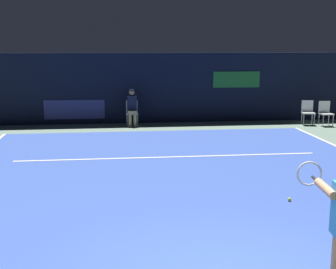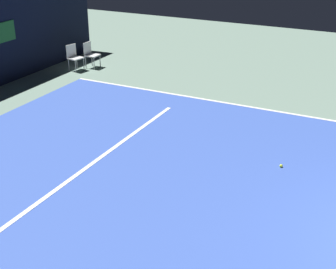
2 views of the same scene
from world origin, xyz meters
The scene contains 7 objects.
ground_plane centered at (0.00, 4.78, 0.00)m, with size 31.44×31.44×0.00m, color slate.
court_surface centered at (0.00, 4.78, 0.01)m, with size 10.00×11.55×0.01m, color #3856B2.
line_sideline_left centered at (4.95, 4.78, 0.01)m, with size 0.10×11.55×0.01m, color white.
line_service centered at (0.00, 6.80, 0.01)m, with size 7.80×0.10×0.01m, color white.
courtside_chair_near centered at (5.68, 11.28, 0.50)m, with size 0.51×0.49×0.88m.
courtside_chair_far centered at (6.21, 10.98, 0.50)m, with size 0.44×0.42×0.88m.
tennis_ball centered at (1.84, 3.14, 0.05)m, with size 0.07×0.07×0.07m, color #CCE033.
Camera 2 is at (-7.40, 1.19, 4.88)m, focal length 52.45 mm.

